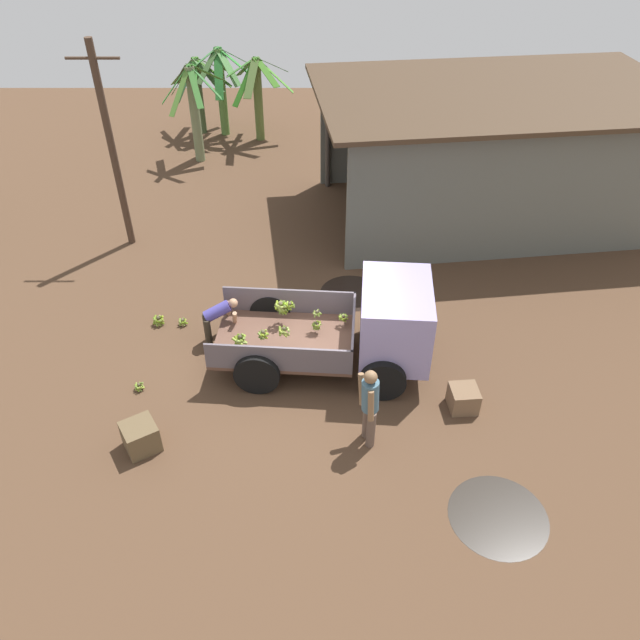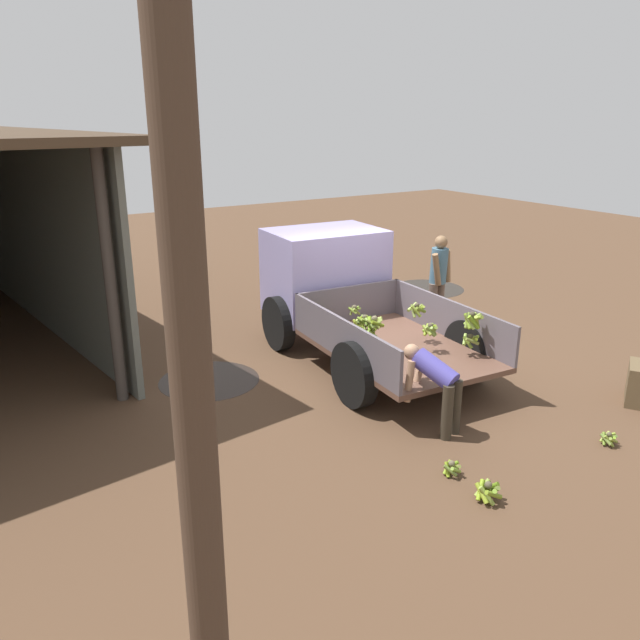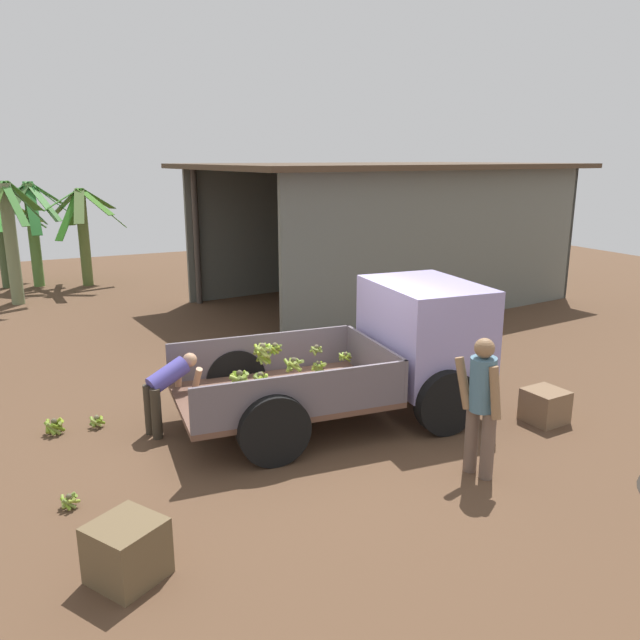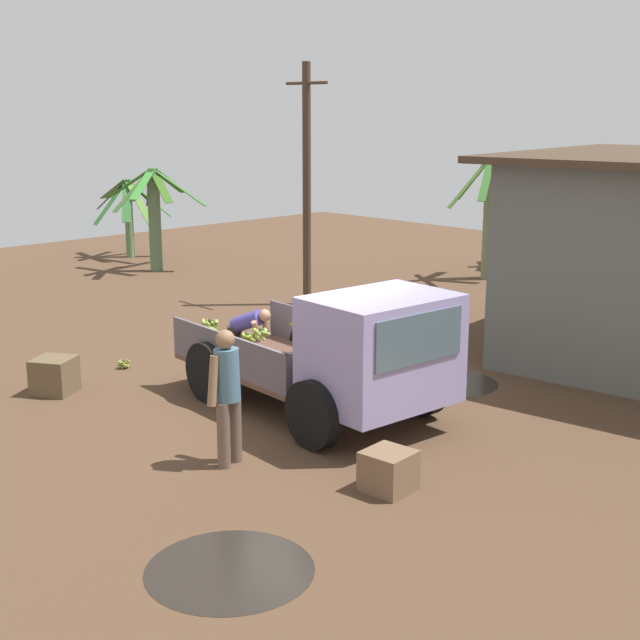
% 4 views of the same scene
% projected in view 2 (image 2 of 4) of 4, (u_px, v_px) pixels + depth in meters
% --- Properties ---
extents(ground, '(36.00, 36.00, 0.00)m').
position_uv_depth(ground, '(372.00, 363.00, 10.17)').
color(ground, '#513826').
extents(mud_patch_0, '(1.52, 1.52, 0.01)m').
position_uv_depth(mud_patch_0, '(209.00, 380.00, 9.50)').
color(mud_patch_0, black).
rests_on(mud_patch_0, ground).
extents(mud_patch_1, '(1.67, 1.67, 0.01)m').
position_uv_depth(mud_patch_1, '(428.00, 288.00, 14.50)').
color(mud_patch_1, black).
rests_on(mud_patch_1, ground).
extents(cargo_truck, '(4.57, 2.50, 1.95)m').
position_uv_depth(cargo_truck, '(338.00, 287.00, 10.69)').
color(cargo_truck, brown).
rests_on(cargo_truck, ground).
extents(utility_pole, '(1.25, 0.19, 5.33)m').
position_uv_depth(utility_pole, '(192.00, 394.00, 2.63)').
color(utility_pole, '#463326').
rests_on(utility_pole, ground).
extents(person_foreground_visitor, '(0.43, 0.65, 1.74)m').
position_uv_depth(person_foreground_visitor, '(438.00, 277.00, 11.68)').
color(person_foreground_visitor, brown).
rests_on(person_foreground_visitor, ground).
extents(person_worker_loading, '(0.83, 0.60, 1.08)m').
position_uv_depth(person_worker_loading, '(436.00, 382.00, 7.81)').
color(person_worker_loading, '#342D22').
rests_on(person_worker_loading, ground).
extents(banana_bunch_on_ground_0, '(0.23, 0.23, 0.19)m').
position_uv_depth(banana_bunch_on_ground_0, '(452.00, 467.00, 6.97)').
color(banana_bunch_on_ground_0, brown).
rests_on(banana_bunch_on_ground_0, ground).
extents(banana_bunch_on_ground_1, '(0.28, 0.28, 0.23)m').
position_uv_depth(banana_bunch_on_ground_1, '(488.00, 491.00, 6.50)').
color(banana_bunch_on_ground_1, brown).
rests_on(banana_bunch_on_ground_1, ground).
extents(banana_bunch_on_ground_2, '(0.22, 0.22, 0.17)m').
position_uv_depth(banana_bunch_on_ground_2, '(609.00, 438.00, 7.62)').
color(banana_bunch_on_ground_2, brown).
rests_on(banana_bunch_on_ground_2, ground).
extents(wooden_crate_1, '(0.58, 0.58, 0.48)m').
position_uv_depth(wooden_crate_1, '(343.00, 296.00, 13.02)').
color(wooden_crate_1, brown).
rests_on(wooden_crate_1, ground).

